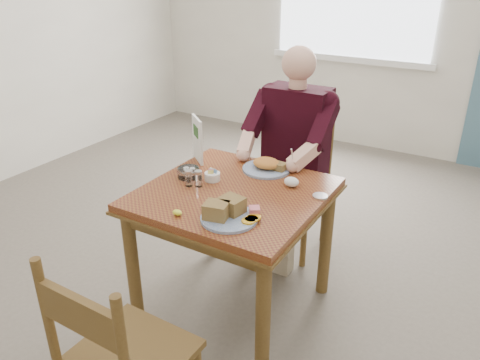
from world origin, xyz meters
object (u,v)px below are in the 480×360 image
Objects in this scene: table at (234,209)px; near_plate at (228,212)px; diner at (292,140)px; far_plate at (267,166)px; chair_far at (295,182)px.

near_plate is at bearing -63.87° from table.
far_plate is (0.03, -0.39, -0.03)m from diner.
far_plate is (0.03, 0.32, 0.14)m from table.
chair_far is at bearing 90.01° from diner.
diner is (0.00, 0.71, 0.17)m from table.
chair_far is at bearing 93.49° from far_plate.
chair_far is 0.69× the size of diner.
chair_far is 3.20× the size of far_plate.
chair_far is at bearing 90.00° from table.
far_plate is at bearing 99.78° from near_plate.
diner is at bearing 97.61° from near_plate.
chair_far is 3.28× the size of near_plate.
far_plate is (-0.10, 0.59, -0.01)m from near_plate.
diner reaches higher than near_plate.
table is 3.10× the size of far_plate.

